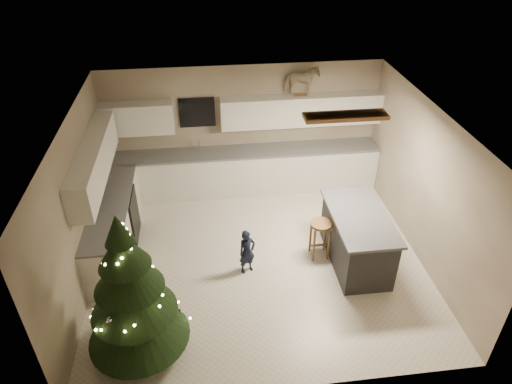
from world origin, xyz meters
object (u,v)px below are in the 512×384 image
Objects in this scene: bar_stool at (320,231)px; christmas_tree at (132,299)px; toddler at (247,252)px; rocking_horse at (302,81)px; island at (357,238)px.

christmas_tree reaches higher than bar_stool.
christmas_tree is at bearing -164.57° from toddler.
christmas_tree is 3.38× the size of rocking_horse.
island is at bearing 21.36° from christmas_tree.
island is 0.75× the size of christmas_tree.
toddler is at bearing -169.42° from bar_stool.
island is 2.54× the size of rocking_horse.
christmas_tree is 2.79× the size of toddler.
island reaches higher than bar_stool.
island is 2.44× the size of bar_stool.
toddler reaches higher than bar_stool.
bar_stool is at bearing -13.25° from toddler.
island is 0.61m from bar_stool.
christmas_tree is at bearing 139.25° from rocking_horse.
island is 2.10× the size of toddler.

